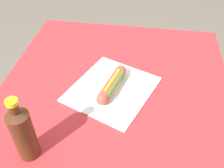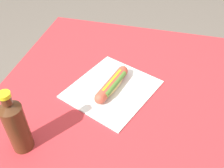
# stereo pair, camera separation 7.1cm
# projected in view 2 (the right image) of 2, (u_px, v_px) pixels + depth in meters

# --- Properties ---
(dining_table) EXTENTS (1.14, 0.91, 0.73)m
(dining_table) POSITION_uv_depth(u_px,v_px,m) (110.00, 123.00, 1.04)
(dining_table) COLOR brown
(dining_table) RESTS_ON ground
(paper_wrapper) EXTENTS (0.40, 0.39, 0.01)m
(paper_wrapper) POSITION_uv_depth(u_px,v_px,m) (112.00, 89.00, 1.01)
(paper_wrapper) COLOR silver
(paper_wrapper) RESTS_ON dining_table
(hot_dog) EXTENTS (0.22, 0.09, 0.05)m
(hot_dog) POSITION_uv_depth(u_px,v_px,m) (112.00, 84.00, 0.99)
(hot_dog) COLOR #DBB26B
(hot_dog) RESTS_ON paper_wrapper
(soda_bottle) EXTENTS (0.07, 0.07, 0.23)m
(soda_bottle) POSITION_uv_depth(u_px,v_px,m) (16.00, 125.00, 0.75)
(soda_bottle) COLOR #4C2814
(soda_bottle) RESTS_ON dining_table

